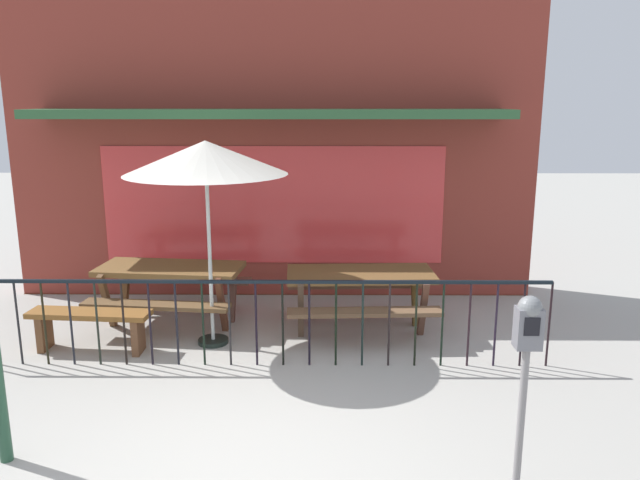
{
  "coord_description": "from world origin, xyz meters",
  "views": [
    {
      "loc": [
        0.74,
        -4.32,
        2.84
      ],
      "look_at": [
        0.69,
        2.36,
        1.32
      ],
      "focal_mm": 34.6,
      "sensor_mm": 36.0,
      "label": 1
    }
  ],
  "objects_px": {
    "patio_umbrella": "(206,159)",
    "parking_meter_far": "(527,343)",
    "picnic_table_right": "(360,284)",
    "picnic_table_left": "(171,279)",
    "patio_bench": "(90,322)"
  },
  "relations": [
    {
      "from": "patio_bench",
      "to": "picnic_table_right",
      "type": "bearing_deg",
      "value": 11.87
    },
    {
      "from": "picnic_table_left",
      "to": "picnic_table_right",
      "type": "height_order",
      "value": "same"
    },
    {
      "from": "patio_umbrella",
      "to": "parking_meter_far",
      "type": "xyz_separation_m",
      "value": [
        2.76,
        -2.81,
        -1.03
      ]
    },
    {
      "from": "patio_umbrella",
      "to": "patio_bench",
      "type": "bearing_deg",
      "value": -169.86
    },
    {
      "from": "patio_umbrella",
      "to": "patio_bench",
      "type": "height_order",
      "value": "patio_umbrella"
    },
    {
      "from": "picnic_table_right",
      "to": "patio_bench",
      "type": "bearing_deg",
      "value": -168.13
    },
    {
      "from": "picnic_table_right",
      "to": "picnic_table_left",
      "type": "bearing_deg",
      "value": 174.66
    },
    {
      "from": "patio_bench",
      "to": "parking_meter_far",
      "type": "xyz_separation_m",
      "value": [
        4.13,
        -2.56,
        0.82
      ]
    },
    {
      "from": "picnic_table_right",
      "to": "patio_umbrella",
      "type": "relative_size",
      "value": 0.78
    },
    {
      "from": "picnic_table_right",
      "to": "patio_bench",
      "type": "distance_m",
      "value": 3.21
    },
    {
      "from": "picnic_table_left",
      "to": "parking_meter_far",
      "type": "xyz_separation_m",
      "value": [
        3.4,
        -3.45,
        0.56
      ]
    },
    {
      "from": "picnic_table_right",
      "to": "patio_umbrella",
      "type": "bearing_deg",
      "value": -166.82
    },
    {
      "from": "patio_umbrella",
      "to": "parking_meter_far",
      "type": "distance_m",
      "value": 4.07
    },
    {
      "from": "patio_bench",
      "to": "parking_meter_far",
      "type": "bearing_deg",
      "value": -31.83
    },
    {
      "from": "picnic_table_right",
      "to": "patio_bench",
      "type": "height_order",
      "value": "picnic_table_right"
    }
  ]
}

